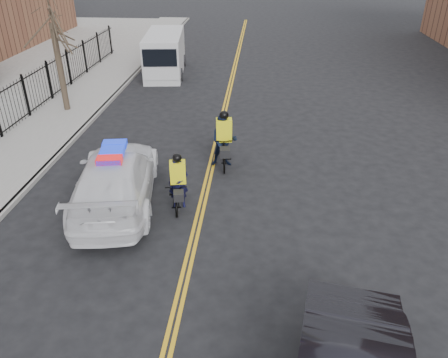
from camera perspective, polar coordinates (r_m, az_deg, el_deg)
The scene contains 11 objects.
ground at distance 12.19m, azimuth -4.17°, elevation -8.76°, with size 120.00×120.00×0.00m, color black.
center_line_left at distance 19.10m, azimuth -0.89°, elevation 6.06°, with size 0.10×60.00×0.01m, color gold.
center_line_right at distance 19.09m, azimuth -0.41°, elevation 6.04°, with size 0.10×60.00×0.01m, color gold.
sidewalk at distance 21.09m, azimuth -21.52°, elevation 6.46°, with size 3.00×60.00×0.15m, color gray.
curb at distance 20.49m, azimuth -17.71°, elevation 6.48°, with size 0.20×60.00×0.15m, color gray.
iron_fence at distance 21.49m, azimuth -25.61°, elevation 8.68°, with size 0.12×28.00×2.00m, color black, non-canonical shape.
street_tree at distance 21.95m, azimuth -21.28°, elevation 16.87°, with size 3.20×3.20×4.80m.
police_cruiser at distance 14.07m, azimuth -13.95°, elevation 0.09°, with size 3.26×6.11×1.84m.
cargo_van at distance 27.99m, azimuth -7.75°, elevation 15.80°, with size 2.72×5.97×2.42m.
cyclist_near at distance 13.60m, azimuth -5.93°, elevation -1.24°, with size 0.97×1.95×1.83m.
cyclist_far at distance 15.95m, azimuth 0.00°, elevation 4.52°, with size 1.04×2.17×2.14m.
Camera 1 is at (1.67, -9.51, 7.45)m, focal length 35.00 mm.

